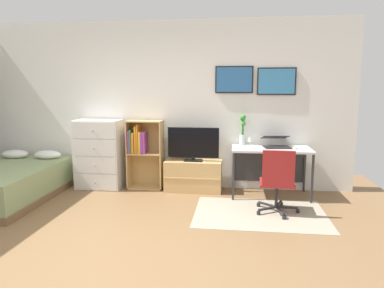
# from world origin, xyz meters

# --- Properties ---
(ground_plane) EXTENTS (7.20, 7.20, 0.00)m
(ground_plane) POSITION_xyz_m (0.00, 0.00, 0.00)
(ground_plane) COLOR brown
(wall_back_with_posters) EXTENTS (6.12, 0.09, 2.70)m
(wall_back_with_posters) POSITION_xyz_m (0.02, 2.43, 1.36)
(wall_back_with_posters) COLOR silver
(wall_back_with_posters) RESTS_ON ground_plane
(area_rug) EXTENTS (1.70, 1.20, 0.01)m
(area_rug) POSITION_xyz_m (1.54, 1.23, 0.00)
(area_rug) COLOR #9E937F
(area_rug) RESTS_ON ground_plane
(bed) EXTENTS (1.36, 2.00, 0.61)m
(bed) POSITION_xyz_m (-2.14, 1.39, 0.25)
(bed) COLOR brown
(bed) RESTS_ON ground_plane
(dresser) EXTENTS (0.74, 0.46, 1.12)m
(dresser) POSITION_xyz_m (-1.00, 2.15, 0.56)
(dresser) COLOR silver
(dresser) RESTS_ON ground_plane
(bookshelf) EXTENTS (0.57, 0.30, 1.11)m
(bookshelf) POSITION_xyz_m (-0.29, 2.22, 0.65)
(bookshelf) COLOR tan
(bookshelf) RESTS_ON ground_plane
(tv_stand) EXTENTS (0.90, 0.41, 0.49)m
(tv_stand) POSITION_xyz_m (0.55, 2.17, 0.24)
(tv_stand) COLOR tan
(tv_stand) RESTS_ON ground_plane
(television) EXTENTS (0.81, 0.16, 0.53)m
(television) POSITION_xyz_m (0.55, 2.15, 0.75)
(television) COLOR black
(television) RESTS_ON tv_stand
(desk) EXTENTS (1.17, 0.64, 0.74)m
(desk) POSITION_xyz_m (1.74, 2.13, 0.61)
(desk) COLOR silver
(desk) RESTS_ON ground_plane
(office_chair) EXTENTS (0.57, 0.58, 0.86)m
(office_chair) POSITION_xyz_m (1.75, 1.24, 0.46)
(office_chair) COLOR #232326
(office_chair) RESTS_ON ground_plane
(laptop) EXTENTS (0.45, 0.48, 0.17)m
(laptop) POSITION_xyz_m (1.82, 2.17, 0.81)
(laptop) COLOR black
(laptop) RESTS_ON desk
(computer_mouse) EXTENTS (0.06, 0.10, 0.03)m
(computer_mouse) POSITION_xyz_m (2.09, 2.02, 0.76)
(computer_mouse) COLOR silver
(computer_mouse) RESTS_ON desk
(bamboo_vase) EXTENTS (0.09, 0.11, 0.48)m
(bamboo_vase) POSITION_xyz_m (1.31, 2.28, 1.00)
(bamboo_vase) COLOR silver
(bamboo_vase) RESTS_ON desk
(wine_glass) EXTENTS (0.07, 0.07, 0.18)m
(wine_glass) POSITION_xyz_m (1.42, 1.98, 0.87)
(wine_glass) COLOR silver
(wine_glass) RESTS_ON desk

